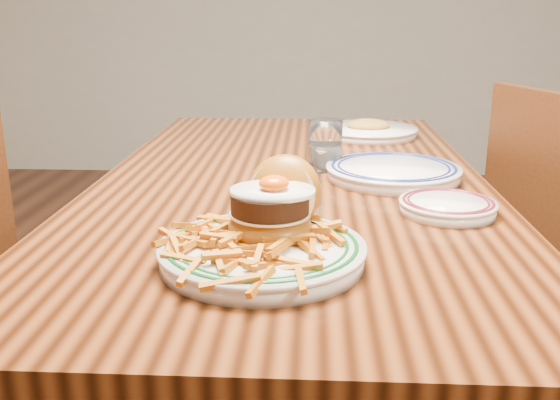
{
  "coord_description": "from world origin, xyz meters",
  "views": [
    {
      "loc": [
        0.04,
        -1.35,
        1.1
      ],
      "look_at": [
        -0.0,
        -0.46,
        0.83
      ],
      "focal_mm": 40.0,
      "sensor_mm": 36.0,
      "label": 1
    }
  ],
  "objects": [
    {
      "name": "water_glass",
      "position": [
        0.07,
        0.08,
        0.8
      ],
      "size": [
        0.08,
        0.08,
        0.12
      ],
      "color": "white",
      "rests_on": "table"
    },
    {
      "name": "rear_plate",
      "position": [
        0.22,
        -0.0,
        0.77
      ],
      "size": [
        0.29,
        0.29,
        0.03
      ],
      "rotation": [
        0.0,
        0.0,
        0.12
      ],
      "color": "white",
      "rests_on": "table"
    },
    {
      "name": "far_plate",
      "position": [
        0.21,
        0.49,
        0.77
      ],
      "size": [
        0.29,
        0.29,
        0.05
      ],
      "rotation": [
        0.0,
        0.0,
        -0.12
      ],
      "color": "white",
      "rests_on": "table"
    },
    {
      "name": "main_plate",
      "position": [
        -0.02,
        -0.48,
        0.79
      ],
      "size": [
        0.3,
        0.32,
        0.15
      ],
      "rotation": [
        0.0,
        0.0,
        -0.25
      ],
      "color": "white",
      "rests_on": "table"
    },
    {
      "name": "table",
      "position": [
        0.0,
        0.0,
        0.66
      ],
      "size": [
        0.85,
        1.6,
        0.75
      ],
      "color": "black",
      "rests_on": "floor"
    },
    {
      "name": "side_plate",
      "position": [
        0.29,
        -0.25,
        0.77
      ],
      "size": [
        0.18,
        0.18,
        0.03
      ],
      "rotation": [
        0.0,
        0.0,
        0.33
      ],
      "color": "white",
      "rests_on": "table"
    }
  ]
}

